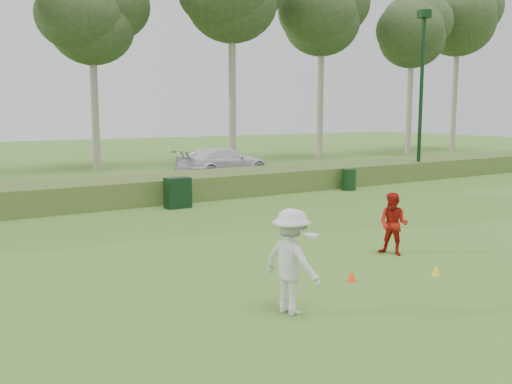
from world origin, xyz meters
TOP-DOWN VIEW (x-y plane):
  - ground at (0.00, 0.00)m, footprint 120.00×120.00m
  - reed_strip at (0.00, 12.00)m, footprint 80.00×3.00m
  - park_road at (0.00, 17.00)m, footprint 80.00×6.00m
  - lamp_post at (14.00, 11.00)m, footprint 0.70×0.70m
  - tree_4 at (2.00, 24.50)m, footprint 6.24×6.24m
  - tree_6 at (18.00, 23.80)m, footprint 7.02×7.02m
  - tree_7 at (26.00, 22.80)m, footprint 6.50×6.50m
  - tree_8 at (33.00, 24.20)m, footprint 8.06×8.06m
  - player_white at (-2.42, -0.93)m, footprint 0.98×1.28m
  - player_red at (1.96, 0.98)m, footprint 0.81×0.89m
  - cone_orange at (-0.34, -0.14)m, footprint 0.20×0.20m
  - cone_yellow at (1.45, -0.75)m, footprint 0.20×0.20m
  - utility_cabinet at (0.40, 9.80)m, footprint 0.87×0.55m
  - trash_bin at (8.58, 10.02)m, footprint 0.73×0.73m
  - car_right at (6.26, 17.06)m, footprint 5.33×2.74m

SIDE VIEW (x-z plane):
  - ground at x=0.00m, z-range 0.00..0.00m
  - park_road at x=0.00m, z-range 0.00..0.06m
  - cone_yellow at x=1.45m, z-range 0.00..0.22m
  - cone_orange at x=-0.34m, z-range 0.00..0.22m
  - reed_strip at x=0.00m, z-range 0.00..0.90m
  - trash_bin at x=8.58m, z-range 0.00..0.92m
  - utility_cabinet at x=0.40m, z-range 0.00..1.08m
  - player_red at x=1.96m, z-range 0.00..1.49m
  - car_right at x=6.26m, z-range 0.06..1.54m
  - player_white at x=-2.42m, z-range 0.00..1.80m
  - lamp_post at x=14.00m, z-range 1.51..9.68m
  - tree_4 at x=2.00m, z-range 2.84..14.34m
  - tree_7 at x=26.00m, z-range 3.09..15.59m
  - tree_6 at x=18.00m, z-range 3.35..16.85m
  - tree_8 at x=33.00m, z-range 3.73..18.73m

